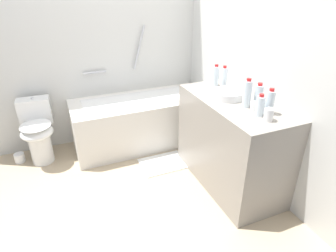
{
  "coord_description": "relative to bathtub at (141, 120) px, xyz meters",
  "views": [
    {
      "loc": [
        -0.44,
        -2.2,
        1.86
      ],
      "look_at": [
        0.54,
        0.14,
        0.56
      ],
      "focal_mm": 30.57,
      "sensor_mm": 36.0,
      "label": 1
    }
  ],
  "objects": [
    {
      "name": "drinking_glass_1",
      "position": [
        0.57,
        -1.35,
        0.61
      ],
      "size": [
        0.06,
        0.06,
        0.08
      ],
      "primitive_type": "cylinder",
      "color": "white",
      "rests_on": "vanity_counter"
    },
    {
      "name": "water_bottle_3",
      "position": [
        0.61,
        -0.66,
        0.68
      ],
      "size": [
        0.07,
        0.07,
        0.22
      ],
      "color": "silver",
      "rests_on": "vanity_counter"
    },
    {
      "name": "sink_basin",
      "position": [
        0.54,
        -1.0,
        0.61
      ],
      "size": [
        0.29,
        0.29,
        0.07
      ],
      "primitive_type": "cylinder",
      "color": "white",
      "rests_on": "vanity_counter"
    },
    {
      "name": "bathtub",
      "position": [
        0.0,
        0.0,
        0.0
      ],
      "size": [
        1.63,
        0.68,
        1.39
      ],
      "color": "silver",
      "rests_on": "ground_plane"
    },
    {
      "name": "water_bottle_4",
      "position": [
        0.65,
        -1.28,
        0.67
      ],
      "size": [
        0.07,
        0.07,
        0.22
      ],
      "color": "silver",
      "rests_on": "vanity_counter"
    },
    {
      "name": "water_bottle_5",
      "position": [
        0.64,
        -1.43,
        0.67
      ],
      "size": [
        0.07,
        0.07,
        0.22
      ],
      "color": "silver",
      "rests_on": "vanity_counter"
    },
    {
      "name": "water_bottle_1",
      "position": [
        0.55,
        -1.43,
        0.66
      ],
      "size": [
        0.07,
        0.07,
        0.18
      ],
      "color": "silver",
      "rests_on": "vanity_counter"
    },
    {
      "name": "sink_faucet",
      "position": [
        0.71,
        -1.0,
        0.6
      ],
      "size": [
        0.11,
        0.15,
        0.06
      ],
      "color": "#ADADB2",
      "rests_on": "vanity_counter"
    },
    {
      "name": "bath_mat",
      "position": [
        0.07,
        -0.57,
        -0.31
      ],
      "size": [
        0.51,
        0.37,
        0.01
      ],
      "primitive_type": "cube",
      "color": "white",
      "rests_on": "ground_plane"
    },
    {
      "name": "water_bottle_2",
      "position": [
        0.62,
        -0.79,
        0.68
      ],
      "size": [
        0.06,
        0.06,
        0.24
      ],
      "color": "silver",
      "rests_on": "vanity_counter"
    },
    {
      "name": "toilet_paper_roll",
      "position": [
        -1.43,
        0.11,
        -0.26
      ],
      "size": [
        0.11,
        0.11,
        0.1
      ],
      "primitive_type": "cylinder",
      "color": "white",
      "rests_on": "ground_plane"
    },
    {
      "name": "water_bottle_0",
      "position": [
        0.57,
        -1.24,
        0.69
      ],
      "size": [
        0.07,
        0.07,
        0.25
      ],
      "color": "silver",
      "rests_on": "vanity_counter"
    },
    {
      "name": "toilet",
      "position": [
        -1.17,
        0.06,
        0.06
      ],
      "size": [
        0.36,
        0.52,
        0.71
      ],
      "rotation": [
        0.0,
        0.0,
        -1.61
      ],
      "color": "white",
      "rests_on": "ground_plane"
    },
    {
      "name": "ground_plane",
      "position": [
        -0.48,
        -0.87,
        -0.31
      ],
      "size": [
        3.65,
        3.65,
        0.0
      ],
      "primitive_type": "plane",
      "color": "tan"
    },
    {
      "name": "vanity_counter",
      "position": [
        0.57,
        -1.09,
        0.13
      ],
      "size": [
        0.56,
        1.19,
        0.89
      ],
      "primitive_type": "cube",
      "color": "gray",
      "rests_on": "ground_plane"
    },
    {
      "name": "wall_back_tiled",
      "position": [
        -0.48,
        0.39,
        0.93
      ],
      "size": [
        3.05,
        0.1,
        2.49
      ],
      "primitive_type": "cube",
      "color": "silver",
      "rests_on": "ground_plane"
    },
    {
      "name": "drinking_glass_0",
      "position": [
        0.56,
        -1.53,
        0.62
      ],
      "size": [
        0.07,
        0.07,
        0.1
      ],
      "primitive_type": "cylinder",
      "color": "white",
      "rests_on": "vanity_counter"
    },
    {
      "name": "wall_right_mirror",
      "position": [
        0.9,
        -0.87,
        0.93
      ],
      "size": [
        0.1,
        2.81,
        2.49
      ],
      "primitive_type": "cube",
      "color": "silver",
      "rests_on": "ground_plane"
    }
  ]
}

